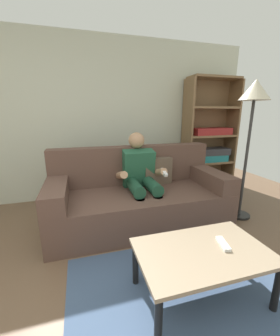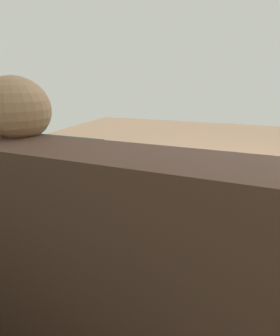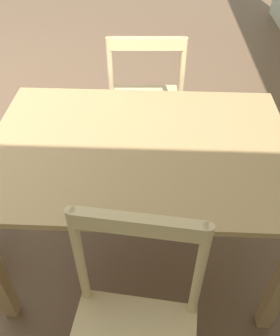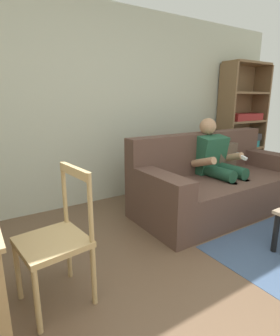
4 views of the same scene
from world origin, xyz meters
name	(u,v)px [view 1 (image 1 of 4)]	position (x,y,z in m)	size (l,w,h in m)	color
wall_back	(36,121)	(0.00, 2.76, 1.27)	(6.94, 0.12, 2.54)	beige
couch	(139,197)	(1.29, 1.64, 0.33)	(2.18, 0.96, 0.95)	brown
person_lounging	(141,177)	(1.33, 1.66, 0.59)	(0.59, 0.85, 1.14)	#23563D
coffee_table	(202,256)	(1.42, 0.36, 0.35)	(0.97, 0.60, 0.41)	gray
tv_remote	(223,244)	(1.60, 0.38, 0.42)	(0.05, 0.17, 0.02)	white
bookshelf	(208,144)	(2.87, 2.52, 0.83)	(0.95, 0.36, 1.98)	brown
area_rug	(199,295)	(1.42, 0.36, 0.00)	(2.00, 1.40, 0.01)	#3D5170
floor_lamp	(253,104)	(2.66, 1.36, 1.49)	(0.36, 0.36, 1.77)	black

